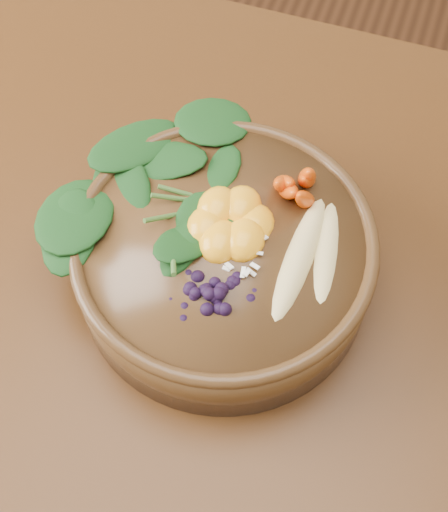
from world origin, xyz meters
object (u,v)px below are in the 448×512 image
at_px(carrot_cluster, 298,159).
at_px(blueberry_pile, 211,285).
at_px(dining_table, 140,297).
at_px(kale_heap, 193,167).
at_px(mandarin_cluster, 231,215).
at_px(banana_halves, 314,246).
at_px(stoneware_bowl, 224,261).

bearing_deg(carrot_cluster, blueberry_pile, -109.55).
distance_m(dining_table, kale_heap, 0.22).
bearing_deg(kale_heap, dining_table, -127.82).
relative_size(mandarin_cluster, blueberry_pile, 0.69).
relative_size(kale_heap, mandarin_cluster, 2.07).
bearing_deg(banana_halves, dining_table, -179.01).
xyz_separation_m(dining_table, carrot_cluster, (0.16, 0.10, 0.22)).
relative_size(banana_halves, mandarin_cluster, 1.80).
xyz_separation_m(carrot_cluster, mandarin_cluster, (-0.05, -0.07, -0.03)).
relative_size(stoneware_bowl, blueberry_pile, 2.16).
bearing_deg(blueberry_pile, banana_halves, 43.68).
xyz_separation_m(dining_table, kale_heap, (0.05, 0.07, 0.20)).
bearing_deg(blueberry_pile, dining_table, 154.66).
relative_size(stoneware_bowl, banana_halves, 1.75).
xyz_separation_m(carrot_cluster, blueberry_pile, (-0.04, -0.16, -0.02)).
xyz_separation_m(banana_halves, mandarin_cluster, (-0.09, 0.01, 0.00)).
bearing_deg(stoneware_bowl, mandarin_cluster, 88.85).
bearing_deg(blueberry_pile, stoneware_bowl, 98.05).
bearing_deg(dining_table, banana_halves, 6.17).
bearing_deg(dining_table, mandarin_cluster, 14.72).
distance_m(kale_heap, carrot_cluster, 0.11).
distance_m(dining_table, carrot_cluster, 0.29).
bearing_deg(stoneware_bowl, carrot_cluster, 61.50).
relative_size(kale_heap, carrot_cluster, 2.37).
height_order(dining_table, blueberry_pile, blueberry_pile).
height_order(stoneware_bowl, banana_halves, banana_halves).
bearing_deg(dining_table, carrot_cluster, 32.08).
bearing_deg(blueberry_pile, carrot_cluster, 75.64).
xyz_separation_m(mandarin_cluster, blueberry_pile, (0.01, -0.08, 0.00)).
relative_size(dining_table, kale_heap, 7.70).
xyz_separation_m(stoneware_bowl, mandarin_cluster, (0.00, 0.02, 0.06)).
height_order(stoneware_bowl, mandarin_cluster, mandarin_cluster).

